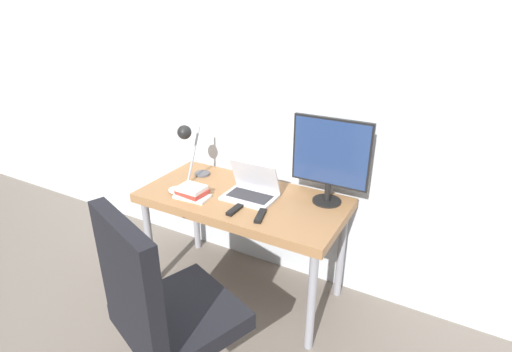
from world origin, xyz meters
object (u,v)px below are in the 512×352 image
object	(u,v)px
desk_lamp	(189,142)
laptop	(251,190)
monitor	(331,157)
book_stack	(192,192)
game_controller	(179,191)
office_chair	(161,306)

from	to	relation	value
desk_lamp	laptop	bearing A→B (deg)	-0.51
laptop	monitor	distance (m)	0.54
book_stack	game_controller	world-z (taller)	book_stack
monitor	game_controller	world-z (taller)	monitor
office_chair	game_controller	world-z (taller)	office_chair
laptop	office_chair	xyz separation A→B (m)	(0.06, -0.94, -0.17)
book_stack	laptop	bearing A→B (deg)	29.14
desk_lamp	office_chair	bearing A→B (deg)	-60.36
monitor	book_stack	world-z (taller)	monitor
monitor	desk_lamp	world-z (taller)	monitor
monitor	book_stack	size ratio (longest dim) A/B	2.35
game_controller	laptop	bearing A→B (deg)	22.87
game_controller	desk_lamp	bearing A→B (deg)	102.95
laptop	book_stack	distance (m)	0.38
laptop	office_chair	distance (m)	0.96
book_stack	game_controller	bearing A→B (deg)	-179.79
monitor	game_controller	distance (m)	0.99
game_controller	book_stack	bearing A→B (deg)	0.21
office_chair	book_stack	world-z (taller)	office_chair
desk_lamp	book_stack	world-z (taller)	desk_lamp
book_stack	monitor	bearing A→B (deg)	24.69
desk_lamp	game_controller	size ratio (longest dim) A/B	2.77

